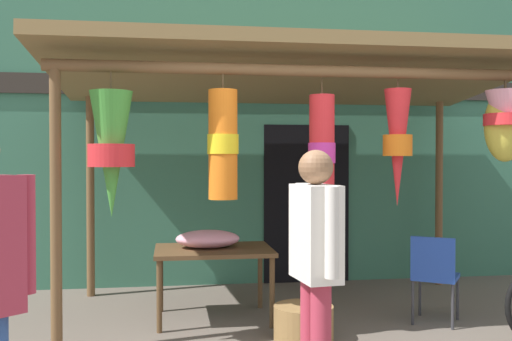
% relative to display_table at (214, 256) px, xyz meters
% --- Properties ---
extents(shop_facade, '(11.06, 0.29, 3.98)m').
position_rel_display_table_xyz_m(shop_facade, '(0.72, 1.68, 1.36)').
color(shop_facade, '#387056').
rests_on(shop_facade, ground_plane).
extents(market_stall_canopy, '(4.72, 2.49, 2.62)m').
position_rel_display_table_xyz_m(market_stall_canopy, '(0.81, -0.06, 1.59)').
color(market_stall_canopy, brown).
rests_on(market_stall_canopy, ground_plane).
extents(display_table, '(1.13, 0.83, 0.70)m').
position_rel_display_table_xyz_m(display_table, '(0.00, 0.00, 0.00)').
color(display_table, brown).
rests_on(display_table, ground_plane).
extents(flower_heap_on_table, '(0.63, 0.44, 0.17)m').
position_rel_display_table_xyz_m(flower_heap_on_table, '(-0.04, 0.03, 0.16)').
color(flower_heap_on_table, pink).
rests_on(flower_heap_on_table, display_table).
extents(folding_chair, '(0.56, 0.56, 0.84)m').
position_rel_display_table_xyz_m(folding_chair, '(2.05, -0.48, -0.12)').
color(folding_chair, '#2347A8').
rests_on(folding_chair, ground_plane).
extents(wicker_basket_by_table, '(0.52, 0.52, 0.30)m').
position_rel_display_table_xyz_m(wicker_basket_by_table, '(0.72, -0.77, -0.47)').
color(wicker_basket_by_table, olive).
rests_on(wicker_basket_by_table, ground_plane).
extents(vendor_in_orange, '(0.27, 0.59, 1.62)m').
position_rel_display_table_xyz_m(vendor_in_orange, '(0.49, -2.07, 0.33)').
color(vendor_in_orange, '#B23347').
rests_on(vendor_in_orange, ground_plane).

